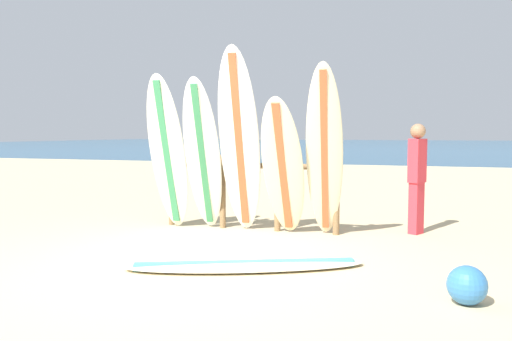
% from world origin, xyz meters
% --- Properties ---
extents(ground_plane, '(120.00, 120.00, 0.00)m').
position_xyz_m(ground_plane, '(0.00, 0.00, 0.00)').
color(ground_plane, '#D3BC8C').
extents(ocean_water, '(120.00, 80.00, 0.01)m').
position_xyz_m(ocean_water, '(0.00, 58.00, 0.00)').
color(ocean_water, '#1E5984').
rests_on(ocean_water, ground).
extents(surfboard_rack, '(2.63, 0.09, 1.08)m').
position_xyz_m(surfboard_rack, '(-0.06, 2.27, 0.67)').
color(surfboard_rack, olive).
rests_on(surfboard_rack, ground).
extents(surfboard_leaning_far_left, '(0.56, 0.69, 2.23)m').
position_xyz_m(surfboard_leaning_far_left, '(-1.18, 1.88, 1.12)').
color(surfboard_leaning_far_left, white).
rests_on(surfboard_leaning_far_left, ground).
extents(surfboard_leaning_left, '(0.65, 1.03, 2.16)m').
position_xyz_m(surfboard_leaning_left, '(-0.61, 1.85, 1.08)').
color(surfboard_leaning_left, white).
rests_on(surfboard_leaning_left, ground).
extents(surfboard_leaning_center_left, '(0.66, 0.99, 2.54)m').
position_xyz_m(surfboard_leaning_center_left, '(-0.07, 1.87, 1.27)').
color(surfboard_leaning_center_left, white).
rests_on(surfboard_leaning_center_left, ground).
extents(surfboard_leaning_center, '(0.58, 0.92, 1.88)m').
position_xyz_m(surfboard_leaning_center, '(0.55, 1.85, 0.94)').
color(surfboard_leaning_center, beige).
rests_on(surfboard_leaning_center, ground).
extents(surfboard_leaning_center_right, '(0.59, 1.02, 2.28)m').
position_xyz_m(surfboard_leaning_center_right, '(1.10, 1.90, 1.14)').
color(surfboard_leaning_center_right, beige).
rests_on(surfboard_leaning_center_right, ground).
extents(surfboard_lying_on_sand, '(2.53, 1.53, 0.08)m').
position_xyz_m(surfboard_lying_on_sand, '(0.59, 0.23, 0.04)').
color(surfboard_lying_on_sand, white).
rests_on(surfboard_lying_on_sand, ground).
extents(beachgoer_standing, '(0.26, 0.29, 1.53)m').
position_xyz_m(beachgoer_standing, '(2.25, 2.68, 0.84)').
color(beachgoer_standing, '#D8333F').
rests_on(beachgoer_standing, ground).
extents(beach_ball, '(0.32, 0.32, 0.32)m').
position_xyz_m(beach_ball, '(2.69, -0.28, 0.16)').
color(beach_ball, '#3372B2').
rests_on(beach_ball, ground).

